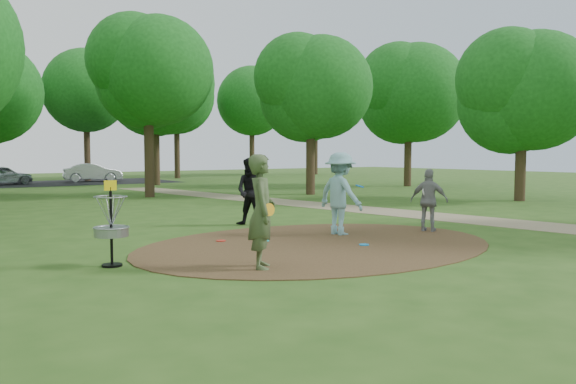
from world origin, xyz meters
TOP-DOWN VIEW (x-y plane):
  - ground at (0.00, 0.00)m, footprint 100.00×100.00m
  - dirt_clearing at (0.00, 0.00)m, footprint 8.40×8.40m
  - footpath at (6.50, 2.00)m, footprint 7.55×39.89m
  - parking_lot at (2.00, 30.00)m, footprint 14.00×8.00m
  - player_observer_with_disc at (-2.42, -1.43)m, footprint 0.79×0.87m
  - player_throwing_with_disc at (1.34, 0.86)m, footprint 1.23×1.39m
  - player_walking_with_disc at (0.49, 3.63)m, footprint 1.13×1.17m
  - player_waiting_with_disc at (3.55, -0.04)m, footprint 0.81×1.02m
  - disc_ground_cyan at (-0.78, 1.02)m, footprint 0.22×0.22m
  - disc_ground_blue at (0.69, -0.69)m, footprint 0.22×0.22m
  - disc_ground_red at (-1.59, 1.61)m, footprint 0.22×0.22m
  - car_left at (-2.02, 29.63)m, footprint 3.93×2.43m
  - car_right at (3.90, 30.43)m, footprint 4.11×2.09m
  - disc_golf_basket at (-4.50, 0.30)m, footprint 0.63×0.63m
  - tree_ring at (1.25, 9.52)m, footprint 37.50×45.74m

SIDE VIEW (x-z plane):
  - ground at x=0.00m, z-range 0.00..0.00m
  - parking_lot at x=2.00m, z-range 0.00..0.01m
  - footpath at x=6.50m, z-range 0.00..0.01m
  - dirt_clearing at x=0.00m, z-range 0.00..0.02m
  - disc_ground_cyan at x=-0.78m, z-range 0.02..0.04m
  - disc_ground_blue at x=0.69m, z-range 0.02..0.04m
  - disc_ground_red at x=-1.59m, z-range 0.02..0.04m
  - car_left at x=-2.02m, z-range 0.00..1.25m
  - car_right at x=3.90m, z-range 0.00..1.29m
  - player_waiting_with_disc at x=3.55m, z-range 0.00..1.62m
  - disc_golf_basket at x=-4.50m, z-range 0.10..1.64m
  - player_walking_with_disc at x=0.49m, z-range 0.00..1.89m
  - player_observer_with_disc at x=-2.42m, z-range 0.00..2.00m
  - player_throwing_with_disc at x=1.34m, z-range 0.00..2.04m
  - tree_ring at x=1.25m, z-range 0.55..9.91m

